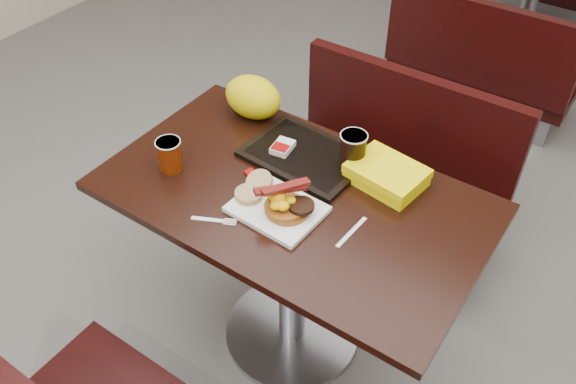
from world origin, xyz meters
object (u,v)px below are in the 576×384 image
Objects in this scene: fork at (208,220)px; clamshell at (387,175)px; bench_near_n at (385,169)px; platter at (277,209)px; hashbrown_sleeve_left at (283,147)px; table_near at (293,272)px; coffee_cup_near at (170,155)px; coffee_cup_far at (353,150)px; paper_bag at (253,97)px; table_far at (529,4)px; bench_far_s at (487,53)px; tray at (305,156)px; pancake_stack at (287,208)px; knife at (351,232)px.

clamshell is at bearing 25.85° from fork.
bench_near_n is 3.82× the size of platter.
fork is 1.67× the size of hashbrown_sleeve_left.
table_near is at bearing -53.40° from hashbrown_sleeve_left.
coffee_cup_near is 0.47× the size of clamshell.
table_near is 10.54× the size of coffee_cup_far.
table_far is at bearing 81.30° from paper_bag.
bench_far_s is 2.18m from fork.
platter is at bearing -89.91° from table_far.
tray is 1.70× the size of clamshell.
pancake_stack reaches higher than hashbrown_sleeve_left.
pancake_stack is (0.04, 0.00, 0.02)m from platter.
platter reaches higher than fork.
bench_far_s is 9.31× the size of coffee_cup_near.
table_far is 5.26× the size of clamshell.
table_far is at bearing 91.88° from tray.
fork is 0.43m from knife.
tray reaches higher than fork.
coffee_cup_near is at bearing -79.50° from knife.
hashbrown_sleeve_left reaches higher than table_near.
clamshell is at bearing -171.78° from knife.
table_far is at bearing 92.99° from platter.
platter reaches higher than table_near.
pancake_stack is at bearing 6.90° from platter.
pancake_stack is at bearing -98.79° from coffee_cup_far.
bench_near_n is 0.89m from pancake_stack.
paper_bag reaches higher than platter.
fork and knife have the same top height.
knife is at bearing -34.18° from hashbrown_sleeve_left.
fork is 1.20× the size of coffee_cup_far.
tray is at bearing -121.91° from knife.
fork is 0.56m from paper_bag.
fork is (-0.18, -0.15, -0.03)m from pancake_stack.
coffee_cup_far is at bearing 77.67° from platter.
clamshell is at bearing 44.66° from table_near.
table_far is 14.69× the size of hashbrown_sleeve_left.
table_near is at bearing -112.40° from coffee_cup_far.
bench_far_s is at bearing -169.76° from knife.
clamshell is (0.21, -2.39, 0.41)m from table_far.
bench_far_s is at bearing 78.96° from coffee_cup_near.
table_far is at bearing 79.13° from hashbrown_sleeve_left.
tray is at bearing 11.43° from hashbrown_sleeve_left.
pancake_stack is 0.56× the size of clamshell.
bench_near_n is at bearing 86.46° from tray.
table_far is 2.72m from pancake_stack.
bench_near_n is 0.67m from tray.
table_far is at bearing -171.57° from knife.
table_near is 3.10× the size of tray.
table_far is at bearing 90.00° from bench_near_n.
knife is at bearing -10.58° from table_near.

